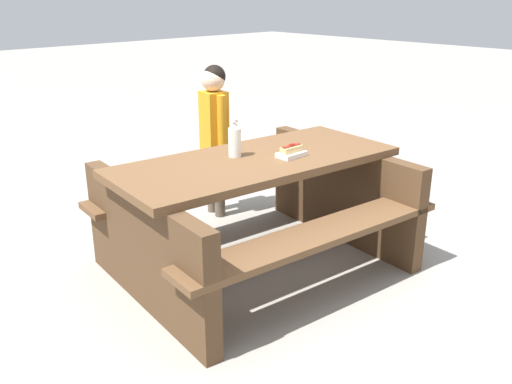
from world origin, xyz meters
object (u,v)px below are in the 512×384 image
object	(u,v)px
picnic_table	(256,204)
hotdog_tray	(291,152)
soda_bottle	(235,139)
child_in_coat	(214,122)

from	to	relation	value
picnic_table	hotdog_tray	bearing A→B (deg)	-36.47
hotdog_tray	picnic_table	bearing A→B (deg)	143.53
picnic_table	soda_bottle	distance (m)	0.44
hotdog_tray	child_in_coat	bearing A→B (deg)	78.08
child_in_coat	hotdog_tray	bearing A→B (deg)	-101.92
soda_bottle	child_in_coat	size ratio (longest dim) A/B	0.20
soda_bottle	hotdog_tray	size ratio (longest dim) A/B	1.32
hotdog_tray	soda_bottle	bearing A→B (deg)	135.77
soda_bottle	hotdog_tray	distance (m)	0.36
child_in_coat	soda_bottle	bearing A→B (deg)	-120.98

